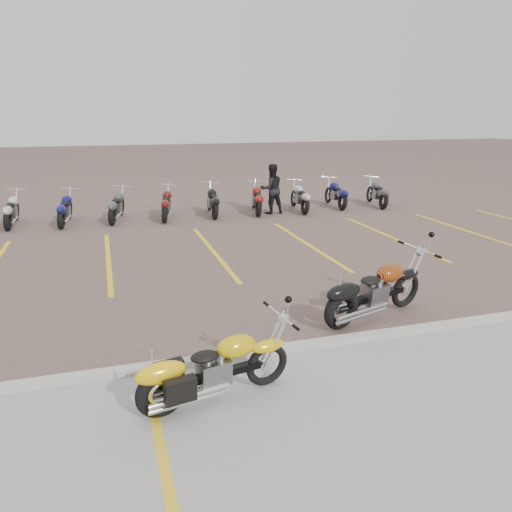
{
  "coord_description": "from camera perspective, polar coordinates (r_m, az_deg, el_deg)",
  "views": [
    {
      "loc": [
        -2.67,
        -8.58,
        3.6
      ],
      "look_at": [
        0.21,
        0.79,
        0.75
      ],
      "focal_mm": 35.0,
      "sensor_mm": 36.0,
      "label": 1
    }
  ],
  "objects": [
    {
      "name": "apron_stripe",
      "position": [
        5.44,
        -9.88,
        -25.26
      ],
      "size": [
        0.12,
        5.0,
        0.0
      ],
      "primitive_type": "cube",
      "color": "gold",
      "rests_on": "concrete_apron"
    },
    {
      "name": "ground",
      "position": [
        9.68,
        0.2,
        -5.62
      ],
      "size": [
        100.0,
        100.0,
        0.0
      ],
      "primitive_type": "plane",
      "color": "brown",
      "rests_on": "ground"
    },
    {
      "name": "parking_stripes",
      "position": [
        13.35,
        -4.89,
        0.52
      ],
      "size": [
        38.0,
        5.5,
        0.01
      ],
      "primitive_type": null,
      "color": "gold",
      "rests_on": "ground"
    },
    {
      "name": "person_b",
      "position": [
        18.22,
        1.79,
        7.67
      ],
      "size": [
        0.91,
        0.73,
        1.8
      ],
      "primitive_type": "imported",
      "rotation": [
        0.0,
        0.0,
        3.2
      ],
      "color": "black",
      "rests_on": "ground"
    },
    {
      "name": "curb",
      "position": [
        7.93,
        4.56,
        -10.33
      ],
      "size": [
        60.0,
        0.18,
        0.12
      ],
      "primitive_type": "cube",
      "color": "#ADAAA3",
      "rests_on": "ground"
    },
    {
      "name": "flame_cruiser",
      "position": [
        9.14,
        13.05,
        -4.15
      ],
      "size": [
        2.3,
        0.87,
        0.98
      ],
      "rotation": [
        0.1,
        0.0,
        0.31
      ],
      "color": "black",
      "rests_on": "ground"
    },
    {
      "name": "bg_bike_row",
      "position": [
        17.73,
        -10.38,
        6.03
      ],
      "size": [
        17.39,
        2.06,
        1.1
      ],
      "color": "black",
      "rests_on": "ground"
    },
    {
      "name": "concrete_apron",
      "position": [
        6.06,
        13.82,
        -20.72
      ],
      "size": [
        60.0,
        5.0,
        0.01
      ],
      "primitive_type": "cube",
      "color": "#9E9B93",
      "rests_on": "ground"
    },
    {
      "name": "yellow_cruiser",
      "position": [
        6.51,
        -5.07,
        -12.97
      ],
      "size": [
        2.09,
        0.56,
        0.87
      ],
      "rotation": [
        0.08,
        0.0,
        0.2
      ],
      "color": "black",
      "rests_on": "ground"
    }
  ]
}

